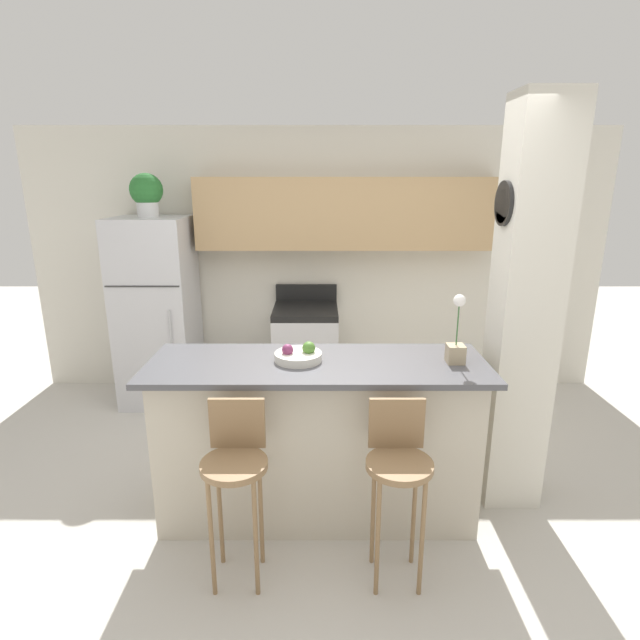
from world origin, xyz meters
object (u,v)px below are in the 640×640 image
potted_plant_on_fridge (149,193)px  fruit_bowl (301,355)px  bar_stool_left (238,466)px  bar_stool_right (400,466)px  trash_bin (218,389)px  refrigerator (160,312)px  orchid_vase (459,342)px  stove_range (308,353)px

potted_plant_on_fridge → fruit_bowl: 2.38m
bar_stool_left → fruit_bowl: (0.31, 0.55, 0.41)m
bar_stool_right → trash_bin: (-1.37, 2.03, -0.47)m
bar_stool_left → fruit_bowl: 0.75m
refrigerator → bar_stool_right: refrigerator is taller
bar_stool_right → fruit_bowl: size_ratio=3.48×
potted_plant_on_fridge → bar_stool_left: bearing=-64.2°
potted_plant_on_fridge → orchid_vase: size_ratio=0.92×
stove_range → bar_stool_right: 2.35m
trash_bin → potted_plant_on_fridge: bearing=157.6°
orchid_vase → fruit_bowl: (-0.93, 0.03, -0.10)m
fruit_bowl → trash_bin: (-0.84, 1.48, -0.87)m
bar_stool_left → orchid_vase: bearing=22.8°
orchid_vase → bar_stool_right: bearing=-127.6°
refrigerator → bar_stool_right: (1.93, -2.26, -0.22)m
stove_range → bar_stool_right: bearing=-76.8°
bar_stool_left → bar_stool_right: 0.83m
bar_stool_left → potted_plant_on_fridge: (-1.09, 2.26, 1.30)m
bar_stool_right → fruit_bowl: 0.86m
bar_stool_left → orchid_vase: 1.43m
orchid_vase → stove_range: bearing=117.9°
bar_stool_right → potted_plant_on_fridge: bearing=130.4°
stove_range → orchid_vase: (0.93, -1.77, 0.70)m
bar_stool_right → potted_plant_on_fridge: potted_plant_on_fridge is taller
stove_range → refrigerator: bearing=-179.0°
bar_stool_right → trash_bin: size_ratio=2.59×
potted_plant_on_fridge → stove_range: bearing=1.0°
bar_stool_left → trash_bin: bearing=104.8°
bar_stool_right → stove_range: bearing=103.2°
stove_range → trash_bin: stove_range is taller
trash_bin → orchid_vase: bearing=-40.6°
bar_stool_right → trash_bin: bar_stool_right is taller
orchid_vase → fruit_bowl: bearing=177.9°
stove_range → potted_plant_on_fridge: 2.04m
bar_stool_right → orchid_vase: bearing=52.4°
potted_plant_on_fridge → fruit_bowl: (1.40, -1.71, -0.90)m
refrigerator → bar_stool_left: 2.52m
bar_stool_right → bar_stool_left: bearing=180.0°
bar_stool_left → fruit_bowl: fruit_bowl is taller
orchid_vase → potted_plant_on_fridge: bearing=143.1°
potted_plant_on_fridge → trash_bin: 1.87m
bar_stool_left → potted_plant_on_fridge: bearing=115.8°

